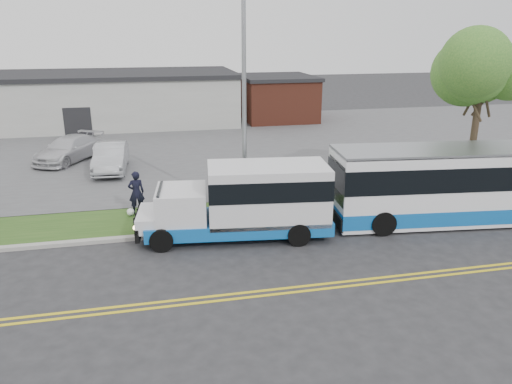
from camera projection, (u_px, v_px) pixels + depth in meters
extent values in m
plane|color=#28282B|center=(181.00, 247.00, 18.62)|extent=(140.00, 140.00, 0.00)
cube|color=yellow|center=(191.00, 299.00, 15.04)|extent=(70.00, 0.12, 0.01)
cube|color=yellow|center=(192.00, 304.00, 14.76)|extent=(70.00, 0.12, 0.01)
cube|color=#9E9B93|center=(179.00, 234.00, 19.61)|extent=(80.00, 0.30, 0.15)
cube|color=#254918|center=(176.00, 219.00, 21.29)|extent=(80.00, 3.30, 0.10)
cube|color=#4C4C4F|center=(162.00, 147.00, 34.38)|extent=(80.00, 25.00, 0.10)
cube|color=#9E9E99|center=(83.00, 101.00, 41.82)|extent=(25.00, 10.00, 4.00)
cube|color=black|center=(81.00, 75.00, 41.15)|extent=(25.40, 10.40, 0.35)
cube|color=black|center=(78.00, 122.00, 37.51)|extent=(2.00, 0.15, 2.20)
cube|color=brown|center=(277.00, 100.00, 44.34)|extent=(6.00, 7.00, 3.60)
cube|color=black|center=(277.00, 77.00, 43.74)|extent=(6.30, 7.30, 0.30)
cylinder|color=#35291D|center=(472.00, 147.00, 23.50)|extent=(0.32, 0.32, 4.76)
ellipsoid|color=#2E6724|center=(484.00, 65.00, 22.34)|extent=(5.20, 5.20, 4.42)
cylinder|color=gray|center=(244.00, 104.00, 20.33)|extent=(0.18, 0.18, 9.50)
cube|color=#0F59AA|center=(239.00, 223.00, 19.44)|extent=(7.27, 3.17, 0.52)
cube|color=silver|center=(268.00, 193.00, 19.18)|extent=(4.80, 2.89, 2.17)
cube|color=black|center=(268.00, 184.00, 19.07)|extent=(4.82, 2.93, 0.78)
cube|color=silver|center=(182.00, 204.00, 18.97)|extent=(2.11, 2.43, 1.24)
cube|color=black|center=(161.00, 200.00, 18.83)|extent=(0.33, 1.97, 0.93)
cube|color=silver|center=(152.00, 218.00, 19.02)|extent=(1.27, 2.23, 0.57)
cube|color=black|center=(140.00, 226.00, 19.07)|extent=(0.40, 2.13, 0.52)
sphere|color=#FFD88C|center=(136.00, 228.00, 18.25)|extent=(0.23, 0.23, 0.21)
sphere|color=#FFD88C|center=(141.00, 213.00, 19.72)|extent=(0.23, 0.23, 0.21)
cylinder|color=black|center=(161.00, 240.00, 18.14)|extent=(0.90, 0.39, 0.87)
cylinder|color=black|center=(166.00, 218.00, 20.25)|extent=(0.90, 0.39, 0.87)
cylinder|color=black|center=(299.00, 235.00, 18.63)|extent=(0.90, 0.39, 0.87)
cylinder|color=black|center=(289.00, 214.00, 20.75)|extent=(0.90, 0.39, 0.87)
cube|color=white|center=(468.00, 184.00, 20.79)|extent=(11.51, 3.73, 2.98)
cube|color=#0F59AA|center=(465.00, 207.00, 21.11)|extent=(11.53, 3.75, 0.62)
cube|color=black|center=(470.00, 171.00, 20.62)|extent=(11.55, 3.77, 0.98)
cube|color=black|center=(337.00, 180.00, 20.08)|extent=(0.35, 2.36, 1.64)
cube|color=black|center=(334.00, 215.00, 20.53)|extent=(0.39, 2.57, 0.51)
cube|color=gray|center=(473.00, 149.00, 20.32)|extent=(11.51, 3.73, 0.12)
cylinder|color=black|center=(383.00, 223.00, 19.56)|extent=(1.02, 0.43, 0.99)
cylinder|color=black|center=(364.00, 203.00, 21.85)|extent=(1.02, 0.43, 0.99)
cylinder|color=black|center=(507.00, 198.00, 22.57)|extent=(1.02, 0.43, 0.99)
imported|color=black|center=(136.00, 192.00, 21.50)|extent=(0.75, 0.55, 1.89)
imported|color=#ABADB2|center=(111.00, 157.00, 28.08)|extent=(1.88, 4.85, 1.57)
imported|color=silver|center=(69.00, 149.00, 30.21)|extent=(4.31, 5.45, 1.48)
sphere|color=white|center=(131.00, 212.00, 21.45)|extent=(0.32, 0.32, 0.32)
sphere|color=white|center=(145.00, 207.00, 22.04)|extent=(0.32, 0.32, 0.32)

